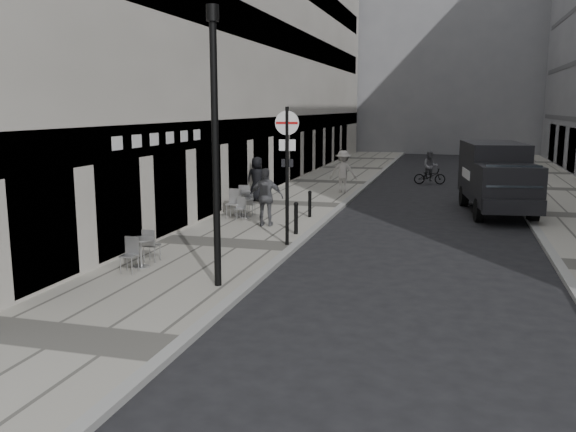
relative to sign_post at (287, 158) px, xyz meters
name	(u,v)px	position (x,y,z in m)	size (l,w,h in m)	color
sidewalk	(293,205)	(-1.80, 7.45, -2.56)	(4.00, 60.00, 0.12)	#9C988D
building_left	(250,6)	(-5.80, 13.95, 6.38)	(4.00, 45.00, 18.00)	beige
building_far	(430,33)	(1.70, 45.45, 8.38)	(24.00, 16.00, 22.00)	gray
sign_post	(287,158)	(0.00, 0.00, 0.00)	(0.67, 0.13, 3.90)	black
lamppost	(215,135)	(-0.40, -4.30, 0.82)	(0.27, 0.27, 5.95)	black
bollard_near	(296,219)	(-0.13, 1.52, -2.03)	(0.13, 0.13, 0.94)	black
bollard_far	(310,205)	(-0.40, 4.50, -2.05)	(0.12, 0.12, 0.89)	black
panel_van	(496,174)	(6.08, 7.85, -1.12)	(2.82, 5.86, 2.65)	black
cyclist	(430,171)	(3.30, 16.27, -1.93)	(1.70, 0.86, 1.75)	black
pedestrian_a	(266,197)	(-1.41, 2.53, -1.53)	(1.13, 0.47, 1.92)	#595A5E
pedestrian_b	(343,172)	(-0.40, 11.15, -1.53)	(1.25, 0.72, 1.93)	#B1AAA3
pedestrian_c	(257,179)	(-3.40, 7.62, -1.57)	(0.91, 0.59, 1.86)	black
cafe_table_near	(141,250)	(-2.80, -3.34, -2.07)	(0.66, 1.49, 0.85)	#ACACAE
cafe_table_mid	(240,201)	(-2.95, 4.23, -1.97)	(0.80, 1.81, 1.03)	silver
cafe_table_far	(245,206)	(-2.60, 3.81, -2.09)	(0.62, 1.40, 0.80)	#ADAEB0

